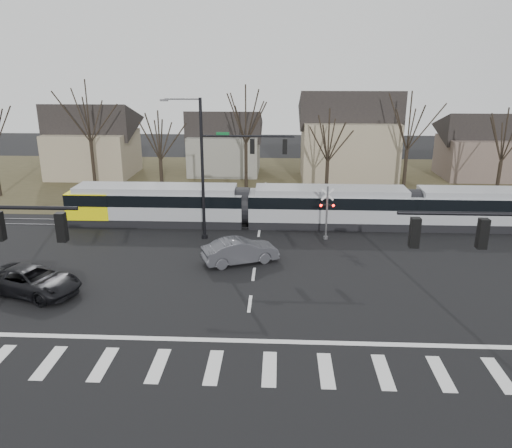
{
  "coord_description": "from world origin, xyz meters",
  "views": [
    {
      "loc": [
        1.51,
        -22.34,
        12.38
      ],
      "look_at": [
        0.0,
        9.0,
        2.3
      ],
      "focal_mm": 35.0,
      "sensor_mm": 36.0,
      "label": 1
    }
  ],
  "objects_px": {
    "suv": "(32,280)",
    "rail_crossing_signal": "(327,215)",
    "tram": "(328,205)",
    "sedan": "(240,251)"
  },
  "relations": [
    {
      "from": "tram",
      "to": "rail_crossing_signal",
      "type": "xyz_separation_m",
      "value": [
        -0.38,
        -3.21,
        0.18
      ]
    },
    {
      "from": "tram",
      "to": "sedan",
      "type": "distance_m",
      "value": 10.35
    },
    {
      "from": "sedan",
      "to": "suv",
      "type": "distance_m",
      "value": 12.47
    },
    {
      "from": "suv",
      "to": "rail_crossing_signal",
      "type": "distance_m",
      "value": 20.07
    },
    {
      "from": "rail_crossing_signal",
      "to": "sedan",
      "type": "bearing_deg",
      "value": -140.58
    },
    {
      "from": "tram",
      "to": "suv",
      "type": "bearing_deg",
      "value": -143.11
    },
    {
      "from": "rail_crossing_signal",
      "to": "tram",
      "type": "bearing_deg",
      "value": 83.31
    },
    {
      "from": "sedan",
      "to": "rail_crossing_signal",
      "type": "distance_m",
      "value": 7.81
    },
    {
      "from": "tram",
      "to": "suv",
      "type": "xyz_separation_m",
      "value": [
        -17.7,
        -13.28,
        -0.92
      ]
    },
    {
      "from": "suv",
      "to": "rail_crossing_signal",
      "type": "bearing_deg",
      "value": -42.06
    }
  ]
}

